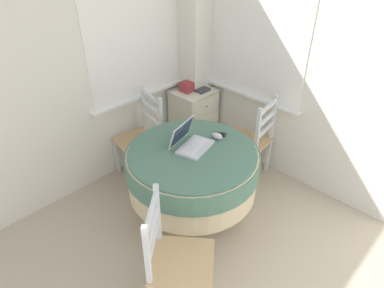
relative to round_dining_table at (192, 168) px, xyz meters
The scene contains 11 objects.
corner_room_shell 0.83m from the round_dining_table, 22.84° to the right, with size 4.15×5.20×2.55m.
round_dining_table is the anchor object (origin of this frame).
laptop 0.23m from the round_dining_table, 56.28° to the left, with size 0.38×0.34×0.21m.
computer_mouse 0.35m from the round_dining_table, ahead, with size 0.07×0.10×0.05m.
cell_phone 0.40m from the round_dining_table, ahead, with size 0.11×0.12×0.01m.
dining_chair_near_back_window 0.85m from the round_dining_table, 82.16° to the left, with size 0.48×0.47×0.92m.
dining_chair_near_right_window 0.86m from the round_dining_table, ahead, with size 0.46×0.47×0.92m.
dining_chair_camera_near 0.85m from the round_dining_table, 143.28° to the right, with size 0.57×0.57×0.92m.
corner_cabinet 1.24m from the round_dining_table, 43.67° to the left, with size 0.47×0.42×0.71m.
storage_box 1.23m from the round_dining_table, 46.55° to the left, with size 0.16×0.13×0.10m.
book_on_cabinet 1.26m from the round_dining_table, 41.40° to the left, with size 0.16×0.25×0.02m.
Camera 1 is at (-0.90, 0.65, 2.30)m, focal length 32.00 mm.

